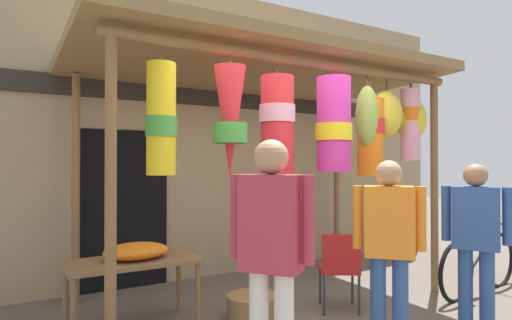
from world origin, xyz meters
TOP-DOWN VIEW (x-y plane):
  - shop_facade at (-0.01, 2.31)m, footprint 9.18×0.29m
  - market_stall_canopy at (0.34, 0.70)m, footprint 4.39×2.30m
  - display_table at (-1.34, 0.76)m, footprint 1.20×0.61m
  - flower_heap_on_table at (-1.30, 0.74)m, footprint 0.61×0.43m
  - folding_chair at (0.67, 0.13)m, footprint 0.55×0.55m
  - wicker_basket_spare at (-0.23, 0.42)m, footprint 0.52×0.52m
  - parked_bicycle at (2.58, -0.23)m, footprint 1.75×0.44m
  - vendor_in_orange at (0.39, -0.79)m, footprint 0.45×0.44m
  - customer_foreground at (1.39, -0.93)m, footprint 0.39×0.53m
  - passerby_at_right at (-0.87, -0.91)m, footprint 0.42×0.49m

SIDE VIEW (x-z plane):
  - wicker_basket_spare at x=-0.23m, z-range 0.00..0.25m
  - parked_bicycle at x=2.58m, z-range -0.11..0.81m
  - folding_chair at x=0.67m, z-range 0.08..0.92m
  - display_table at x=-1.34m, z-range 0.26..0.92m
  - flower_heap_on_table at x=-1.30m, z-range 0.67..0.82m
  - customer_foreground at x=1.39m, z-range 0.14..1.71m
  - vendor_in_orange at x=0.39m, z-range 0.14..1.74m
  - passerby_at_right at x=-0.87m, z-range 0.16..1.90m
  - shop_facade at x=-0.01m, z-range 0.00..4.04m
  - market_stall_canopy at x=0.34m, z-range 0.99..3.82m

